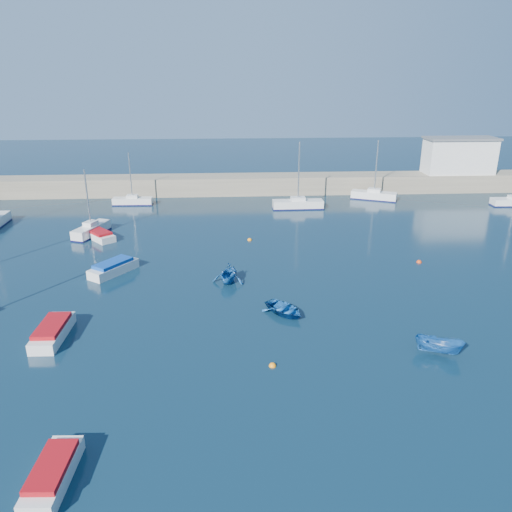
{
  "coord_description": "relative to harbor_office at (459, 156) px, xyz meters",
  "views": [
    {
      "loc": [
        -4.68,
        -26.83,
        17.08
      ],
      "look_at": [
        -2.2,
        14.7,
        1.6
      ],
      "focal_mm": 35.0,
      "sensor_mm": 36.0,
      "label": 1
    }
  ],
  "objects": [
    {
      "name": "sailboat_5",
      "position": [
        -47.46,
        -6.03,
        -4.56
      ],
      "size": [
        5.3,
        1.61,
        7.03
      ],
      "rotation": [
        0.0,
        0.0,
        1.54
      ],
      "color": "silver",
      "rests_on": "ground"
    },
    {
      "name": "buoy_0",
      "position": [
        -32.09,
        -46.52,
        -5.1
      ],
      "size": [
        0.45,
        0.45,
        0.45
      ],
      "primitive_type": "sphere",
      "color": "orange",
      "rests_on": "ground"
    },
    {
      "name": "motorboat_0",
      "position": [
        -46.7,
        -42.14,
        -4.6
      ],
      "size": [
        1.78,
        4.8,
        1.07
      ],
      "rotation": [
        0.0,
        0.0,
        -0.02
      ],
      "color": "silver",
      "rests_on": "ground"
    },
    {
      "name": "dinghy_left",
      "position": [
        -34.68,
        -33.35,
        -4.27
      ],
      "size": [
        3.5,
        3.79,
        1.66
      ],
      "primitive_type": "imported",
      "rotation": [
        0.0,
        0.0,
        -0.29
      ],
      "color": "#154D93",
      "rests_on": "ground"
    },
    {
      "name": "dinghy_right",
      "position": [
        -21.33,
        -45.73,
        -4.52
      ],
      "size": [
        3.22,
        2.38,
        1.17
      ],
      "primitive_type": "imported",
      "rotation": [
        0.0,
        0.0,
        1.1
      ],
      "color": "#154D93",
      "rests_on": "ground"
    },
    {
      "name": "sailboat_6",
      "position": [
        -25.36,
        -9.33,
        -4.48
      ],
      "size": [
        6.61,
        1.95,
        8.68
      ],
      "rotation": [
        0.0,
        0.0,
        1.59
      ],
      "color": "silver",
      "rests_on": "ground"
    },
    {
      "name": "back_wall",
      "position": [
        -30.0,
        0.0,
        -3.8
      ],
      "size": [
        96.0,
        4.5,
        2.6
      ],
      "primitive_type": "cube",
      "color": "gray",
      "rests_on": "ground"
    },
    {
      "name": "motorboat_2",
      "position": [
        -48.64,
        -20.61,
        -4.65
      ],
      "size": [
        4.27,
        4.62,
        0.96
      ],
      "rotation": [
        0.0,
        0.0,
        0.7
      ],
      "color": "silver",
      "rests_on": "ground"
    },
    {
      "name": "dinghy_center",
      "position": [
        -30.57,
        -39.52,
        -4.74
      ],
      "size": [
        4.07,
        4.28,
        0.72
      ],
      "primitive_type": "imported",
      "rotation": [
        0.0,
        0.0,
        0.63
      ],
      "color": "#154D93",
      "rests_on": "ground"
    },
    {
      "name": "buoy_1",
      "position": [
        -16.58,
        -29.68,
        -5.1
      ],
      "size": [
        0.5,
        0.5,
        0.5
      ],
      "primitive_type": "sphere",
      "color": "red",
      "rests_on": "ground"
    },
    {
      "name": "ground",
      "position": [
        -30.0,
        -46.0,
        -5.1
      ],
      "size": [
        220.0,
        220.0,
        0.0
      ],
      "primitive_type": "plane",
      "color": "#0C2536",
      "rests_on": "ground"
    },
    {
      "name": "harbor_office",
      "position": [
        0.0,
        0.0,
        0.0
      ],
      "size": [
        10.0,
        4.0,
        5.0
      ],
      "primitive_type": "cube",
      "color": "silver",
      "rests_on": "back_wall"
    },
    {
      "name": "sailboat_3",
      "position": [
        -49.73,
        -19.23,
        -4.48
      ],
      "size": [
        3.32,
        5.56,
        7.29
      ],
      "rotation": [
        0.0,
        0.0,
        -0.36
      ],
      "color": "silver",
      "rests_on": "ground"
    },
    {
      "name": "motorboat_3",
      "position": [
        -42.6,
        -55.1,
        -4.64
      ],
      "size": [
        1.68,
        4.29,
        0.99
      ],
      "rotation": [
        0.0,
        0.0,
        -0.05
      ],
      "color": "silver",
      "rests_on": "ground"
    },
    {
      "name": "motorboat_1",
      "position": [
        -44.97,
        -30.68,
        -4.56
      ],
      "size": [
        4.08,
        4.77,
        1.15
      ],
      "rotation": [
        0.0,
        0.0,
        -0.62
      ],
      "color": "silver",
      "rests_on": "ground"
    },
    {
      "name": "sailboat_7",
      "position": [
        -13.97,
        -5.1,
        -4.47
      ],
      "size": [
        6.39,
        4.16,
        8.28
      ],
      "rotation": [
        0.0,
        0.0,
        1.15
      ],
      "color": "silver",
      "rests_on": "ground"
    },
    {
      "name": "buoy_3",
      "position": [
        -32.34,
        -22.1,
        -5.1
      ],
      "size": [
        0.48,
        0.48,
        0.48
      ],
      "primitive_type": "sphere",
      "color": "orange",
      "rests_on": "ground"
    }
  ]
}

